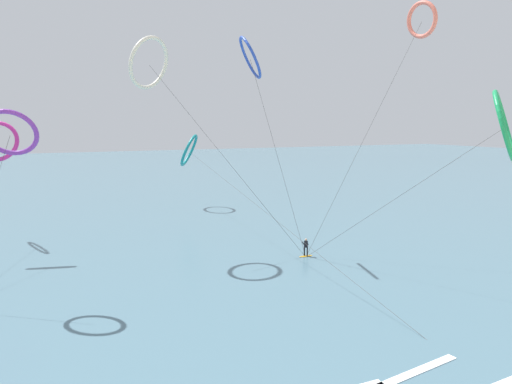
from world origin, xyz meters
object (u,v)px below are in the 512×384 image
(kite_teal, at_px, (189,150))
(kite_violet, at_px, (10,133))
(kite_ivory, at_px, (149,63))
(kite_coral, at_px, (422,20))
(kite_cobalt, at_px, (250,58))
(kite_emerald, at_px, (504,126))
(surfer_amber, at_px, (306,249))

(kite_teal, xyz_separation_m, kite_violet, (-21.58, -31.13, 3.27))
(kite_ivory, bearing_deg, kite_coral, 117.56)
(kite_coral, bearing_deg, kite_violet, 78.88)
(kite_teal, distance_m, kite_violet, 38.02)
(kite_coral, relative_size, kite_cobalt, 1.14)
(kite_emerald, height_order, kite_violet, kite_emerald)
(surfer_amber, relative_size, kite_ivory, 0.08)
(kite_teal, height_order, kite_cobalt, kite_cobalt)
(surfer_amber, height_order, kite_cobalt, kite_cobalt)
(kite_coral, xyz_separation_m, kite_violet, (-32.92, 2.26, -9.62))
(kite_ivory, xyz_separation_m, kite_cobalt, (8.44, -3.58, 0.50))
(kite_ivory, bearing_deg, kite_cobalt, 121.15)
(kite_coral, distance_m, kite_violet, 34.37)
(surfer_amber, height_order, kite_emerald, kite_emerald)
(surfer_amber, xyz_separation_m, kite_cobalt, (-3.97, 3.69, 17.43))
(surfer_amber, bearing_deg, kite_violet, -129.01)
(kite_violet, bearing_deg, kite_teal, -110.53)
(surfer_amber, distance_m, kite_coral, 22.81)
(kite_emerald, xyz_separation_m, kite_violet, (-29.18, 13.99, -0.48))
(kite_teal, distance_m, kite_emerald, 45.91)
(kite_coral, xyz_separation_m, kite_emerald, (-3.74, -11.73, -9.14))
(kite_coral, distance_m, kite_cobalt, 15.44)
(kite_violet, bearing_deg, surfer_amber, -162.59)
(kite_teal, relative_size, kite_cobalt, 2.51)
(kite_cobalt, bearing_deg, kite_emerald, -137.57)
(kite_emerald, bearing_deg, kite_ivory, 93.28)
(kite_emerald, bearing_deg, kite_teal, 64.34)
(kite_coral, height_order, kite_emerald, kite_coral)
(kite_teal, relative_size, kite_emerald, 2.90)
(kite_ivory, bearing_deg, kite_teal, -150.57)
(surfer_amber, xyz_separation_m, kite_teal, (-2.05, 29.80, 7.63))
(kite_coral, distance_m, kite_emerald, 15.33)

